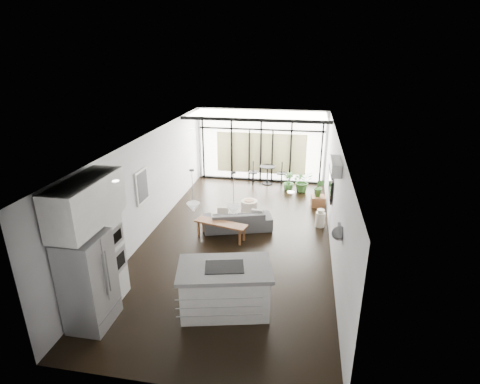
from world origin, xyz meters
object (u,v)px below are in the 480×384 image
(island, at_px, (225,289))
(pouf, at_px, (249,207))
(fridge, at_px, (89,281))
(tv, at_px, (331,187))
(console_bench, at_px, (221,230))
(milk_can, at_px, (320,218))
(sofa, at_px, (238,217))

(island, bearing_deg, pouf, 80.18)
(fridge, xyz_separation_m, tv, (4.56, 4.85, 0.38))
(island, xyz_separation_m, console_bench, (-0.75, 2.94, -0.26))
(milk_can, relative_size, tv, 0.49)
(fridge, distance_m, sofa, 4.87)
(island, relative_size, pouf, 3.44)
(sofa, relative_size, milk_can, 3.60)
(pouf, bearing_deg, tv, -16.44)
(sofa, height_order, console_bench, sofa)
(fridge, bearing_deg, milk_can, 48.89)
(sofa, distance_m, milk_can, 2.43)
(island, height_order, console_bench, island)
(console_bench, distance_m, milk_can, 2.98)
(console_bench, bearing_deg, island, -61.97)
(milk_can, xyz_separation_m, tv, (0.21, -0.13, 1.03))
(pouf, bearing_deg, fridge, -111.04)
(console_bench, bearing_deg, milk_can, 38.22)
(island, xyz_separation_m, tv, (2.17, 4.05, 0.81))
(island, relative_size, console_bench, 1.22)
(sofa, relative_size, tv, 1.77)
(island, bearing_deg, milk_can, 52.09)
(pouf, bearing_deg, console_bench, -105.48)
(sofa, xyz_separation_m, pouf, (0.15, 1.15, -0.17))
(fridge, relative_size, console_bench, 1.24)
(pouf, distance_m, tv, 2.74)
(island, distance_m, fridge, 2.55)
(console_bench, xyz_separation_m, tv, (2.92, 1.11, 1.06))
(fridge, height_order, console_bench, fridge)
(island, xyz_separation_m, fridge, (-2.39, -0.80, 0.42))
(sofa, bearing_deg, island, 79.71)
(sofa, bearing_deg, console_bench, 45.72)
(island, height_order, pouf, island)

